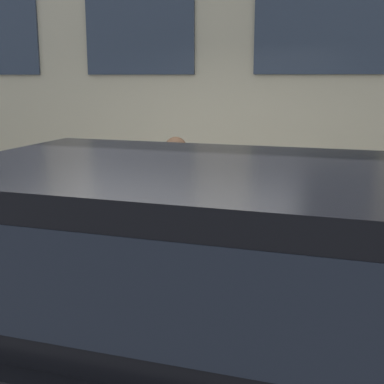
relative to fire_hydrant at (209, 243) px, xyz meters
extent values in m
plane|color=#2D2D30|center=(-0.68, 0.39, -0.54)|extent=(80.00, 80.00, 0.00)
cube|color=#A8A093|center=(0.63, 0.39, -0.47)|extent=(2.62, 60.00, 0.15)
cube|color=#2D3847|center=(1.92, -0.76, 2.35)|extent=(0.03, 1.52, 1.52)
cube|color=#2D3847|center=(1.92, 1.53, 2.35)|extent=(0.03, 1.52, 1.52)
cylinder|color=#2D7260|center=(0.00, 0.00, -0.37)|extent=(0.31, 0.31, 0.04)
cylinder|color=#2D7260|center=(0.00, 0.00, -0.07)|extent=(0.23, 0.23, 0.65)
sphere|color=#2C5D50|center=(0.00, 0.00, 0.26)|extent=(0.24, 0.24, 0.24)
cylinder|color=black|center=(0.00, 0.00, 0.33)|extent=(0.08, 0.08, 0.10)
cylinder|color=#2D7260|center=(0.00, -0.16, 0.01)|extent=(0.09, 0.10, 0.09)
cylinder|color=#2D7260|center=(0.00, 0.16, 0.01)|extent=(0.09, 0.10, 0.09)
cylinder|color=#232328|center=(0.11, 0.40, -0.06)|extent=(0.10, 0.10, 0.66)
cylinder|color=#232328|center=(0.24, 0.40, -0.06)|extent=(0.10, 0.10, 0.66)
cube|color=#72288C|center=(0.17, 0.40, 0.52)|extent=(0.18, 0.12, 0.50)
cylinder|color=#72288C|center=(0.05, 0.40, 0.53)|extent=(0.08, 0.08, 0.47)
cylinder|color=#72288C|center=(0.30, 0.40, 0.53)|extent=(0.08, 0.08, 0.47)
sphere|color=brown|center=(0.17, 0.40, 0.88)|extent=(0.22, 0.22, 0.22)
cylinder|color=black|center=(-1.29, 0.83, -0.20)|extent=(0.24, 0.67, 0.67)
cube|color=black|center=(-2.15, -0.52, 0.08)|extent=(1.96, 4.35, 0.57)
cube|color=black|center=(-2.15, -0.62, 0.75)|extent=(1.73, 2.70, 0.76)
cube|color=#1E232D|center=(-2.15, -0.62, 0.75)|extent=(1.74, 2.48, 0.49)
camera|label=1|loc=(-4.74, -1.40, 1.57)|focal=50.00mm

